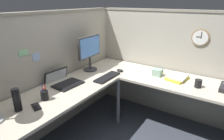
{
  "coord_description": "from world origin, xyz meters",
  "views": [
    {
      "loc": [
        -1.87,
        -1.07,
        1.7
      ],
      "look_at": [
        0.15,
        0.25,
        0.81
      ],
      "focal_mm": 30.59,
      "sensor_mm": 36.0,
      "label": 1
    }
  ],
  "objects_px": {
    "monitor": "(90,51)",
    "cell_phone": "(36,107)",
    "keyboard": "(107,77)",
    "wall_clock": "(200,38)",
    "book_stack": "(178,78)",
    "computer_mouse": "(120,70)",
    "coffee_mug": "(198,84)",
    "tissue_box": "(157,72)",
    "pen_cup": "(45,95)",
    "thermos_flask": "(17,100)",
    "laptop": "(63,81)"
  },
  "relations": [
    {
      "from": "keyboard",
      "to": "tissue_box",
      "type": "distance_m",
      "value": 0.69
    },
    {
      "from": "thermos_flask",
      "to": "wall_clock",
      "type": "xyz_separation_m",
      "value": [
        1.88,
        -1.18,
        0.4
      ]
    },
    {
      "from": "pen_cup",
      "to": "tissue_box",
      "type": "xyz_separation_m",
      "value": [
        1.29,
        -0.72,
        -0.01
      ]
    },
    {
      "from": "monitor",
      "to": "cell_phone",
      "type": "relative_size",
      "value": 3.47
    },
    {
      "from": "laptop",
      "to": "tissue_box",
      "type": "relative_size",
      "value": 3.34
    },
    {
      "from": "laptop",
      "to": "computer_mouse",
      "type": "distance_m",
      "value": 0.83
    },
    {
      "from": "wall_clock",
      "to": "computer_mouse",
      "type": "bearing_deg",
      "value": 117.46
    },
    {
      "from": "monitor",
      "to": "book_stack",
      "type": "relative_size",
      "value": 1.58
    },
    {
      "from": "tissue_box",
      "to": "computer_mouse",
      "type": "bearing_deg",
      "value": 106.99
    },
    {
      "from": "keyboard",
      "to": "wall_clock",
      "type": "relative_size",
      "value": 1.95
    },
    {
      "from": "tissue_box",
      "to": "wall_clock",
      "type": "relative_size",
      "value": 0.55
    },
    {
      "from": "keyboard",
      "to": "book_stack",
      "type": "bearing_deg",
      "value": -59.12
    },
    {
      "from": "monitor",
      "to": "laptop",
      "type": "height_order",
      "value": "monitor"
    },
    {
      "from": "computer_mouse",
      "to": "thermos_flask",
      "type": "bearing_deg",
      "value": 169.36
    },
    {
      "from": "monitor",
      "to": "keyboard",
      "type": "height_order",
      "value": "monitor"
    },
    {
      "from": "keyboard",
      "to": "computer_mouse",
      "type": "height_order",
      "value": "computer_mouse"
    },
    {
      "from": "monitor",
      "to": "tissue_box",
      "type": "xyz_separation_m",
      "value": [
        0.34,
        -0.9,
        -0.25
      ]
    },
    {
      "from": "cell_phone",
      "to": "tissue_box",
      "type": "xyz_separation_m",
      "value": [
        1.43,
        -0.67,
        0.04
      ]
    },
    {
      "from": "laptop",
      "to": "tissue_box",
      "type": "distance_m",
      "value": 1.25
    },
    {
      "from": "keyboard",
      "to": "wall_clock",
      "type": "xyz_separation_m",
      "value": [
        0.77,
        -0.94,
        0.5
      ]
    },
    {
      "from": "wall_clock",
      "to": "keyboard",
      "type": "bearing_deg",
      "value": 129.56
    },
    {
      "from": "tissue_box",
      "to": "wall_clock",
      "type": "distance_m",
      "value": 0.71
    },
    {
      "from": "thermos_flask",
      "to": "wall_clock",
      "type": "bearing_deg",
      "value": -32.23
    },
    {
      "from": "monitor",
      "to": "pen_cup",
      "type": "bearing_deg",
      "value": -169.56
    },
    {
      "from": "computer_mouse",
      "to": "pen_cup",
      "type": "relative_size",
      "value": 0.58
    },
    {
      "from": "thermos_flask",
      "to": "coffee_mug",
      "type": "height_order",
      "value": "thermos_flask"
    },
    {
      "from": "keyboard",
      "to": "book_stack",
      "type": "relative_size",
      "value": 1.36
    },
    {
      "from": "thermos_flask",
      "to": "book_stack",
      "type": "distance_m",
      "value": 1.88
    },
    {
      "from": "thermos_flask",
      "to": "book_stack",
      "type": "xyz_separation_m",
      "value": [
        1.57,
        -1.03,
        -0.09
      ]
    },
    {
      "from": "monitor",
      "to": "cell_phone",
      "type": "bearing_deg",
      "value": -168.42
    },
    {
      "from": "keyboard",
      "to": "tissue_box",
      "type": "bearing_deg",
      "value": -48.83
    },
    {
      "from": "monitor",
      "to": "book_stack",
      "type": "distance_m",
      "value": 1.25
    },
    {
      "from": "pen_cup",
      "to": "book_stack",
      "type": "bearing_deg",
      "value": -37.33
    },
    {
      "from": "cell_phone",
      "to": "wall_clock",
      "type": "distance_m",
      "value": 2.13
    },
    {
      "from": "computer_mouse",
      "to": "wall_clock",
      "type": "xyz_separation_m",
      "value": [
        0.48,
        -0.92,
        0.49
      ]
    },
    {
      "from": "pen_cup",
      "to": "wall_clock",
      "type": "height_order",
      "value": "wall_clock"
    },
    {
      "from": "pen_cup",
      "to": "wall_clock",
      "type": "bearing_deg",
      "value": -35.33
    },
    {
      "from": "computer_mouse",
      "to": "tissue_box",
      "type": "relative_size",
      "value": 0.87
    },
    {
      "from": "thermos_flask",
      "to": "keyboard",
      "type": "bearing_deg",
      "value": -12.54
    },
    {
      "from": "cell_phone",
      "to": "book_stack",
      "type": "bearing_deg",
      "value": -11.01
    },
    {
      "from": "book_stack",
      "to": "coffee_mug",
      "type": "distance_m",
      "value": 0.29
    },
    {
      "from": "coffee_mug",
      "to": "tissue_box",
      "type": "height_order",
      "value": "coffee_mug"
    },
    {
      "from": "keyboard",
      "to": "thermos_flask",
      "type": "height_order",
      "value": "thermos_flask"
    },
    {
      "from": "pen_cup",
      "to": "wall_clock",
      "type": "relative_size",
      "value": 0.82
    },
    {
      "from": "computer_mouse",
      "to": "pen_cup",
      "type": "distance_m",
      "value": 1.15
    },
    {
      "from": "cell_phone",
      "to": "tissue_box",
      "type": "distance_m",
      "value": 1.58
    },
    {
      "from": "cell_phone",
      "to": "monitor",
      "type": "bearing_deg",
      "value": 33.72
    },
    {
      "from": "computer_mouse",
      "to": "cell_phone",
      "type": "xyz_separation_m",
      "value": [
        -1.27,
        0.17,
        -0.01
      ]
    },
    {
      "from": "monitor",
      "to": "computer_mouse",
      "type": "height_order",
      "value": "monitor"
    },
    {
      "from": "pen_cup",
      "to": "thermos_flask",
      "type": "relative_size",
      "value": 0.82
    }
  ]
}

